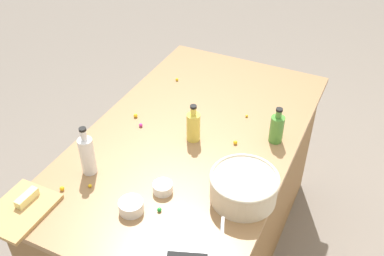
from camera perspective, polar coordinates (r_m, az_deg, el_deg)
ground_plane at (r=2.91m, az=0.00°, el=-15.02°), size 12.00×12.00×0.00m
island_counter at (r=2.57m, az=0.00°, el=-8.87°), size 1.76×1.03×0.90m
mixing_bowl_large at (r=1.91m, az=6.68°, el=-7.50°), size 0.30×0.30×0.13m
bottle_oil at (r=2.20m, az=0.18°, el=0.25°), size 0.07×0.07×0.20m
bottle_olive at (r=2.23m, az=10.87°, el=-0.02°), size 0.07×0.07×0.20m
bottle_vinegar at (r=2.05m, az=-13.35°, el=-3.37°), size 0.07×0.07×0.25m
cutting_board at (r=2.02m, az=-21.30°, el=-9.84°), size 0.29×0.23×0.02m
butter_stick_left at (r=2.02m, az=-20.51°, el=-8.41°), size 0.11×0.04×0.04m
ramekin_small at (r=1.96m, az=-3.79°, el=-7.67°), size 0.09×0.09×0.04m
ramekin_medium at (r=1.89m, az=-7.84°, el=-9.97°), size 0.10×0.10×0.05m
candy_0 at (r=2.41m, az=7.07°, el=1.55°), size 0.01×0.01×0.01m
candy_1 at (r=2.04m, az=-13.02°, el=-7.27°), size 0.02×0.02×0.02m
candy_2 at (r=2.71m, az=-1.96°, el=6.27°), size 0.02×0.02×0.02m
candy_3 at (r=2.34m, az=-6.62°, el=0.37°), size 0.02×0.02×0.02m
candy_4 at (r=2.41m, az=-7.28°, el=1.60°), size 0.02×0.02×0.02m
candy_5 at (r=2.22m, az=5.61°, el=-1.86°), size 0.02×0.02×0.02m
candy_6 at (r=1.89m, az=-4.23°, el=-10.45°), size 0.02×0.02×0.02m
candy_7 at (r=2.05m, az=-16.41°, el=-7.49°), size 0.02×0.02×0.02m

